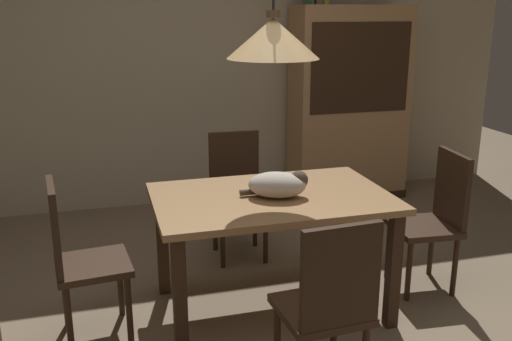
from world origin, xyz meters
name	(u,v)px	position (x,y,z in m)	size (l,w,h in m)	color
back_wall	(193,50)	(0.00, 2.65, 1.45)	(6.40, 0.10, 2.90)	beige
dining_table	(272,211)	(0.07, 0.41, 0.65)	(1.40, 0.90, 0.75)	#A87A4C
chair_near_front	(329,302)	(0.07, -0.47, 0.51)	(0.42, 0.42, 0.93)	#382316
chair_right_side	(435,215)	(1.20, 0.41, 0.51)	(0.43, 0.43, 0.93)	#382316
chair_left_side	(77,254)	(-1.06, 0.40, 0.51)	(0.44, 0.44, 0.93)	#382316
chair_far_back	(237,189)	(0.07, 1.29, 0.51)	(0.41, 0.41, 0.93)	#382316
cat_sleeping	(279,184)	(0.10, 0.37, 0.83)	(0.41, 0.33, 0.16)	beige
pendant_lamp	(273,38)	(0.07, 0.41, 1.66)	(0.52, 0.52, 1.30)	#E5B775
hutch_bookcase	(348,108)	(1.44, 2.32, 0.89)	(1.12, 0.45, 1.85)	tan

